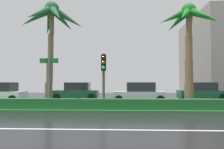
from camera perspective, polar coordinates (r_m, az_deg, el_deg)
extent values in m
cube|color=black|center=(15.20, -14.72, -8.76)|extent=(90.00, 42.00, 0.10)
cube|color=#2D6B33|center=(14.24, -15.92, -8.68)|extent=(85.50, 4.00, 0.15)
cube|color=#1E6028|center=(12.89, -17.88, -7.66)|extent=(76.50, 0.70, 0.60)
cylinder|color=brown|center=(13.92, -17.06, -5.31)|extent=(0.46, 0.46, 1.55)
cylinder|color=brown|center=(13.84, -16.79, 1.09)|extent=(0.41, 0.41, 1.55)
cylinder|color=brown|center=(13.93, -16.52, 7.48)|extent=(0.35, 0.35, 1.55)
cylinder|color=brown|center=(14.18, -16.26, 13.71)|extent=(0.30, 0.30, 1.55)
sphere|color=#245E34|center=(14.45, -16.21, 17.05)|extent=(0.90, 0.90, 0.90)
cone|color=#245E34|center=(14.09, -12.23, 14.97)|extent=(2.29, 0.79, 1.67)
cone|color=#245E34|center=(15.06, -13.48, 14.36)|extent=(1.44, 2.35, 1.44)
cone|color=#245E34|center=(15.16, -16.87, 13.63)|extent=(1.55, 2.21, 1.73)
cone|color=#245E34|center=(14.73, -20.01, 14.67)|extent=(2.34, 0.77, 1.51)
cone|color=#245E34|center=(13.58, -19.12, 15.81)|extent=(1.39, 2.30, 1.63)
cone|color=#245E34|center=(13.36, -15.22, 16.01)|extent=(1.67, 2.20, 1.65)
cylinder|color=brown|center=(13.86, 20.45, -5.37)|extent=(0.56, 0.56, 1.50)
cylinder|color=brown|center=(13.84, 20.43, 0.84)|extent=(0.49, 0.49, 1.50)
cylinder|color=brown|center=(13.98, 20.42, 7.00)|extent=(0.43, 0.43, 1.50)
cylinder|color=brown|center=(14.27, 20.40, 12.97)|extent=(0.36, 0.36, 1.50)
sphere|color=#1D7722|center=(14.52, 20.35, 16.21)|extent=(0.90, 0.90, 0.90)
cone|color=#1D7722|center=(14.60, 23.85, 14.54)|extent=(2.03, 0.76, 1.30)
cone|color=#1D7722|center=(15.15, 20.69, 13.46)|extent=(1.28, 2.00, 1.47)
cone|color=#1D7722|center=(14.84, 17.69, 13.80)|extent=(1.61, 1.88, 1.45)
cone|color=#1D7722|center=(14.27, 16.75, 14.96)|extent=(2.04, 0.80, 1.24)
cone|color=#1D7722|center=(13.60, 19.49, 15.40)|extent=(1.51, 1.95, 1.43)
cone|color=#1D7722|center=(13.83, 22.93, 15.18)|extent=(1.39, 1.99, 1.42)
cylinder|color=#4C4C47|center=(12.34, -2.32, -1.79)|extent=(0.16, 0.16, 3.28)
cube|color=black|center=(12.40, -2.31, 3.25)|extent=(0.28, 0.32, 0.96)
sphere|color=maroon|center=(12.26, -2.38, 4.72)|extent=(0.20, 0.20, 0.20)
sphere|color=#7F600F|center=(12.23, -2.38, 3.33)|extent=(0.20, 0.20, 0.20)
sphere|color=#1EEA3F|center=(12.21, -2.38, 1.92)|extent=(0.20, 0.20, 0.20)
cylinder|color=slate|center=(12.59, -17.03, -2.32)|extent=(0.08, 0.08, 3.00)
cube|color=#146B2D|center=(12.66, -16.95, 3.66)|extent=(1.10, 0.03, 0.28)
cube|color=#1E2328|center=(20.17, -28.26, -3.00)|extent=(2.30, 1.58, 0.76)
cylinder|color=black|center=(18.69, -25.76, -6.19)|extent=(0.68, 0.22, 0.68)
cylinder|color=black|center=(20.29, -23.34, -5.91)|extent=(0.68, 0.22, 0.68)
cube|color=#195133|center=(20.70, -9.86, -5.28)|extent=(4.30, 1.76, 0.72)
cube|color=#1E2328|center=(20.65, -9.44, -3.23)|extent=(2.30, 1.58, 0.76)
cylinder|color=black|center=(20.28, -15.00, -6.03)|extent=(0.68, 0.22, 0.68)
cylinder|color=black|center=(22.00, -13.59, -5.75)|extent=(0.68, 0.22, 0.68)
cylinder|color=black|center=(19.54, -5.68, -6.24)|extent=(0.68, 0.22, 0.68)
cylinder|color=black|center=(21.32, -4.99, -5.92)|extent=(0.68, 0.22, 0.68)
cube|color=silver|center=(17.56, 7.34, -5.82)|extent=(4.30, 1.76, 0.72)
cube|color=#1E2328|center=(17.55, 7.81, -3.40)|extent=(2.30, 1.58, 0.76)
cylinder|color=black|center=(16.62, 1.88, -6.93)|extent=(0.68, 0.22, 0.68)
cylinder|color=black|center=(18.42, 1.95, -6.49)|extent=(0.68, 0.22, 0.68)
cylinder|color=black|center=(16.91, 13.22, -6.79)|extent=(0.68, 0.22, 0.68)
cylinder|color=black|center=(18.68, 12.19, -6.38)|extent=(0.68, 0.22, 0.68)
cube|color=#195133|center=(21.98, 23.32, -4.95)|extent=(4.30, 1.76, 0.72)
cube|color=#1E2328|center=(22.01, 23.65, -3.01)|extent=(2.30, 1.58, 0.76)
cylinder|color=black|center=(20.60, 19.90, -5.91)|extent=(0.68, 0.22, 0.68)
cylinder|color=black|center=(22.33, 18.52, -5.64)|extent=(0.68, 0.22, 0.68)
cylinder|color=black|center=(21.81, 28.25, -5.56)|extent=(0.68, 0.22, 0.68)
cylinder|color=black|center=(23.45, 26.33, -5.36)|extent=(0.68, 0.22, 0.68)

